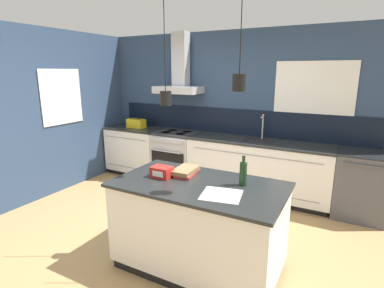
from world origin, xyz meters
TOP-DOWN VIEW (x-y plane):
  - ground_plane at (0.00, 0.00)m, footprint 16.00×16.00m
  - wall_back at (-0.06, 2.00)m, footprint 5.60×2.50m
  - wall_left at (-2.43, 0.70)m, footprint 0.08×3.80m
  - counter_run_left at (-1.83, 1.69)m, footprint 1.09×0.64m
  - counter_run_sink at (0.56, 1.69)m, footprint 2.23×0.64m
  - oven_range at (-0.92, 1.69)m, footprint 0.74×0.66m
  - dishwasher at (1.98, 1.69)m, footprint 0.63×0.65m
  - kitchen_island at (0.55, -0.34)m, footprint 1.63×0.92m
  - bottle_on_island at (0.94, -0.20)m, footprint 0.07×0.07m
  - book_stack at (0.32, -0.18)m, footprint 0.22×0.36m
  - red_supply_box at (0.14, -0.36)m, footprint 0.20×0.15m
  - paper_pile at (0.85, -0.50)m, footprint 0.39×0.37m
  - yellow_toolbox at (-1.81, 1.69)m, footprint 0.34×0.18m

SIDE VIEW (x-z plane):
  - ground_plane at x=0.00m, z-range 0.00..0.00m
  - dishwasher at x=1.98m, z-range 0.00..0.91m
  - oven_range at x=-0.92m, z-range 0.00..0.91m
  - kitchen_island at x=0.55m, z-range 0.00..0.91m
  - counter_run_left at x=-1.83m, z-range 0.01..0.92m
  - counter_run_sink at x=0.56m, z-range -0.19..1.11m
  - paper_pile at x=0.85m, z-range 0.91..0.92m
  - book_stack at x=0.32m, z-range 0.91..0.98m
  - red_supply_box at x=0.14m, z-range 0.91..1.02m
  - yellow_toolbox at x=-1.81m, z-range 0.90..1.09m
  - bottle_on_island at x=0.94m, z-range 0.88..1.17m
  - wall_left at x=-2.43m, z-range 0.00..2.60m
  - wall_back at x=-0.06m, z-range 0.05..2.65m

